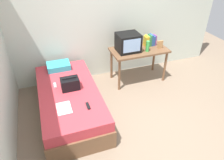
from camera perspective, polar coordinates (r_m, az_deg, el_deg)
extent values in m
plane|color=#84705B|center=(3.58, 8.81, -13.64)|extent=(8.00, 8.00, 0.00)
cube|color=silver|center=(4.48, -1.72, 16.60)|extent=(5.20, 0.10, 2.60)
cube|color=brown|center=(3.85, -11.11, -6.71)|extent=(1.00, 2.00, 0.32)
cube|color=#C63842|center=(3.69, -11.52, -3.76)|extent=(0.97, 1.94, 0.18)
cube|color=brown|center=(4.45, 7.28, 7.96)|extent=(1.16, 0.60, 0.04)
cylinder|color=brown|center=(4.24, 1.99, 1.26)|extent=(0.05, 0.05, 0.69)
cylinder|color=brown|center=(4.67, 14.01, 3.48)|extent=(0.05, 0.05, 0.69)
cylinder|color=brown|center=(4.63, -0.15, 4.25)|extent=(0.05, 0.05, 0.69)
cylinder|color=brown|center=(5.02, 11.19, 6.10)|extent=(0.05, 0.05, 0.69)
cube|color=black|center=(4.27, 4.32, 10.01)|extent=(0.44, 0.38, 0.36)
cube|color=#8CB2E0|center=(4.11, 5.39, 9.10)|extent=(0.35, 0.01, 0.26)
cylinder|color=green|center=(4.33, 9.51, 8.93)|extent=(0.07, 0.07, 0.22)
cube|color=gold|center=(4.56, 8.90, 10.21)|extent=(0.03, 0.14, 0.21)
cube|color=gold|center=(4.57, 9.31, 10.35)|extent=(0.04, 0.16, 0.22)
cube|color=#337F47|center=(4.59, 9.73, 10.32)|extent=(0.04, 0.15, 0.21)
cube|color=#337F47|center=(4.60, 10.10, 10.49)|extent=(0.02, 0.15, 0.23)
cube|color=#2D5699|center=(4.62, 10.47, 10.55)|extent=(0.04, 0.15, 0.24)
cube|color=#2D5699|center=(4.64, 10.91, 10.41)|extent=(0.04, 0.14, 0.20)
cube|color=#7A3D89|center=(4.66, 11.32, 10.53)|extent=(0.03, 0.13, 0.21)
cube|color=#B27F4C|center=(4.52, 12.81, 9.26)|extent=(0.11, 0.02, 0.17)
cube|color=#33A8B7|center=(4.26, -14.12, 3.66)|extent=(0.43, 0.32, 0.11)
cube|color=black|center=(3.61, -11.18, -0.99)|extent=(0.30, 0.20, 0.20)
cylinder|color=black|center=(3.55, -11.38, 0.54)|extent=(0.24, 0.02, 0.02)
cube|color=white|center=(3.28, -12.75, -7.35)|extent=(0.21, 0.29, 0.01)
cube|color=black|center=(3.25, -6.45, -6.90)|extent=(0.04, 0.16, 0.02)
cube|color=#B7B7BC|center=(3.79, -15.03, -1.36)|extent=(0.04, 0.14, 0.02)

